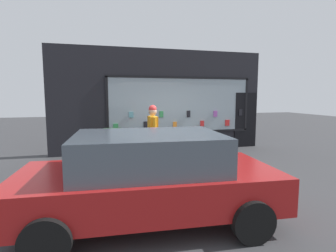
{
  "coord_description": "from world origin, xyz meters",
  "views": [
    {
      "loc": [
        -2.22,
        -6.69,
        1.99
      ],
      "look_at": [
        -0.23,
        0.66,
        1.1
      ],
      "focal_mm": 28.0,
      "sensor_mm": 36.0,
      "label": 1
    }
  ],
  "objects_px": {
    "person_browsing": "(153,131)",
    "sandwich_board_sign": "(113,146)",
    "parked_car": "(149,176)",
    "small_dog": "(137,161)",
    "display_table_main": "(174,138)"
  },
  "relations": [
    {
      "from": "small_dog",
      "to": "sandwich_board_sign",
      "type": "xyz_separation_m",
      "value": [
        -0.57,
        0.97,
        0.27
      ]
    },
    {
      "from": "person_browsing",
      "to": "parked_car",
      "type": "xyz_separation_m",
      "value": [
        -0.7,
        -3.03,
        -0.28
      ]
    },
    {
      "from": "small_dog",
      "to": "sandwich_board_sign",
      "type": "relative_size",
      "value": 0.58
    },
    {
      "from": "sandwich_board_sign",
      "to": "display_table_main",
      "type": "bearing_deg",
      "value": -10.27
    },
    {
      "from": "display_table_main",
      "to": "parked_car",
      "type": "bearing_deg",
      "value": -111.98
    },
    {
      "from": "display_table_main",
      "to": "small_dog",
      "type": "height_order",
      "value": "display_table_main"
    },
    {
      "from": "sandwich_board_sign",
      "to": "parked_car",
      "type": "relative_size",
      "value": 0.25
    },
    {
      "from": "small_dog",
      "to": "parked_car",
      "type": "xyz_separation_m",
      "value": [
        -0.24,
        -2.9,
        0.49
      ]
    },
    {
      "from": "sandwich_board_sign",
      "to": "person_browsing",
      "type": "bearing_deg",
      "value": -42.63
    },
    {
      "from": "person_browsing",
      "to": "sandwich_board_sign",
      "type": "height_order",
      "value": "person_browsing"
    },
    {
      "from": "display_table_main",
      "to": "person_browsing",
      "type": "distance_m",
      "value": 1.04
    },
    {
      "from": "sandwich_board_sign",
      "to": "parked_car",
      "type": "distance_m",
      "value": 3.89
    },
    {
      "from": "parked_car",
      "to": "person_browsing",
      "type": "bearing_deg",
      "value": 81.28
    },
    {
      "from": "display_table_main",
      "to": "parked_car",
      "type": "height_order",
      "value": "parked_car"
    },
    {
      "from": "small_dog",
      "to": "person_browsing",
      "type": "bearing_deg",
      "value": -93.15
    }
  ]
}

